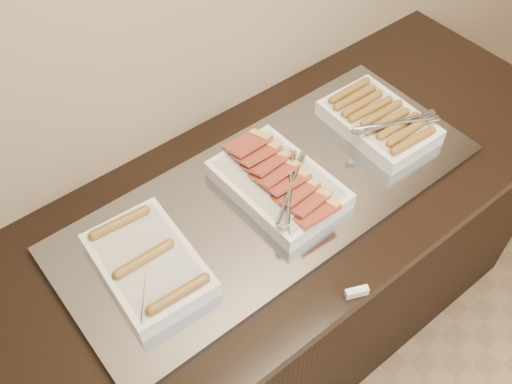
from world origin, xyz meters
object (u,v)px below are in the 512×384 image
(dish_right, at_px, (380,121))
(dish_left, at_px, (148,264))
(counter, at_px, (268,283))
(warming_tray, at_px, (272,196))
(dish_center, at_px, (279,183))

(dish_right, bearing_deg, dish_left, -178.62)
(counter, bearing_deg, warming_tray, 0.00)
(dish_center, relative_size, dish_right, 1.12)
(warming_tray, distance_m, dish_left, 0.39)
(dish_left, height_order, dish_center, dish_center)
(counter, bearing_deg, dish_right, -0.62)
(counter, height_order, dish_right, dish_right)
(warming_tray, xyz_separation_m, dish_right, (0.41, -0.00, 0.04))
(warming_tray, bearing_deg, dish_center, -11.27)
(counter, relative_size, dish_left, 6.19)
(counter, height_order, dish_left, dish_left)
(dish_center, distance_m, dish_right, 0.39)
(warming_tray, relative_size, dish_center, 3.20)
(dish_center, bearing_deg, counter, 168.37)
(dish_left, bearing_deg, dish_center, 2.70)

